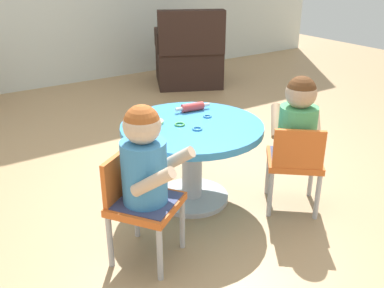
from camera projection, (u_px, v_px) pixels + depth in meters
name	position (u px, v px, depth m)	size (l,w,h in m)	color
ground_plane	(192.00, 199.00, 2.67)	(10.00, 10.00, 0.00)	tan
craft_table	(192.00, 145.00, 2.52)	(0.82, 0.82, 0.49)	silver
child_chair_left	(139.00, 201.00, 2.06)	(0.42, 0.42, 0.54)	#B7B7BC
seated_child_left	(145.00, 160.00, 1.95)	(0.42, 0.44, 0.51)	#3F4772
child_chair_right	(295.00, 161.00, 2.45)	(0.42, 0.42, 0.54)	#B7B7BC
seated_child_right	(298.00, 121.00, 2.40)	(0.43, 0.44, 0.51)	#3F4772
armchair_dark	(189.00, 57.00, 4.89)	(0.94, 0.95, 0.85)	black
rolling_pin	(193.00, 107.00, 2.67)	(0.23, 0.07, 0.05)	#D83F3F
craft_scissors	(135.00, 123.00, 2.48)	(0.13, 0.14, 0.01)	silver
playdough_blob_0	(153.00, 122.00, 2.48)	(0.12, 0.12, 0.01)	#B2E58C
cookie_cutter_0	(180.00, 124.00, 2.46)	(0.06, 0.06, 0.01)	#4CB259
cookie_cutter_1	(197.00, 129.00, 2.39)	(0.06, 0.06, 0.01)	#3F99D8
cookie_cutter_2	(207.00, 116.00, 2.58)	(0.05, 0.05, 0.01)	#3F99D8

